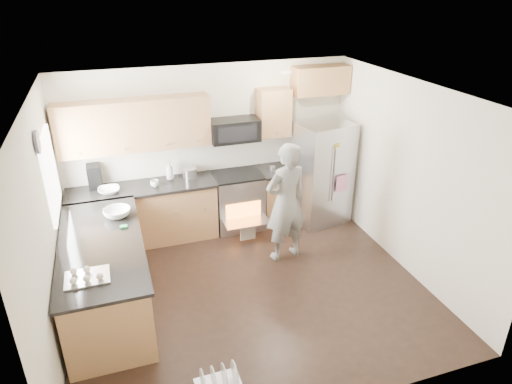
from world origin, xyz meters
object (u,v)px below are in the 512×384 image
object	(u,v)px
refrigerator	(322,173)
person	(286,203)
dish_rack	(219,383)
stove_range	(237,188)

from	to	relation	value
refrigerator	person	bearing A→B (deg)	-148.90
refrigerator	dish_rack	size ratio (longest dim) A/B	3.66
refrigerator	person	size ratio (longest dim) A/B	0.96
refrigerator	dish_rack	distance (m)	3.91
stove_range	dish_rack	xyz separation A→B (m)	(-1.12, -3.13, -0.60)
stove_range	refrigerator	distance (m)	1.41
refrigerator	dish_rack	bearing A→B (deg)	-140.80
stove_range	dish_rack	bearing A→B (deg)	-109.68
stove_range	person	distance (m)	1.18
dish_rack	refrigerator	bearing A→B (deg)	49.20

